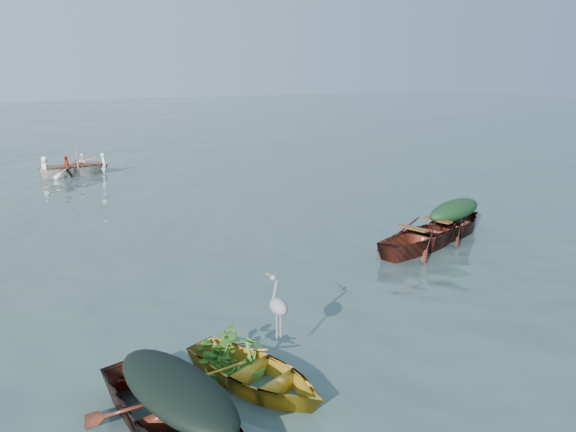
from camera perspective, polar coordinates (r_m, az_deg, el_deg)
name	(u,v)px	position (r m, az deg, el deg)	size (l,w,h in m)	color
ground	(327,266)	(12.40, 3.98, -5.13)	(140.00, 140.00, 0.00)	#3A514D
yellow_dinghy	(255,386)	(8.05, -3.37, -16.90)	(1.25, 2.89, 0.76)	gold
green_tarp_boat	(452,235)	(15.20, 16.37, -1.91)	(1.26, 4.04, 0.92)	#471710
open_wooden_boat	(424,248)	(13.98, 13.66, -3.19)	(1.33, 4.27, 0.99)	maroon
rowed_boat	(76,175)	(24.28, -20.74, 3.88)	(1.13, 3.78, 0.87)	white
dark_tarp_cover	(177,388)	(6.77, -11.26, -16.80)	(0.82, 2.21, 0.40)	black
green_tarp_cover	(455,209)	(15.02, 16.57, 0.72)	(0.69, 2.22, 0.52)	black
thwart_benches	(425,228)	(13.83, 13.79, -1.15)	(0.80, 2.14, 0.04)	#563114
heron	(279,316)	(8.03, -0.96, -10.12)	(0.28, 0.40, 0.92)	gray
dinghy_weeds	(227,329)	(8.08, -6.18, -11.30)	(0.70, 0.90, 0.60)	#2F641A
rowers	(74,155)	(24.15, -20.91, 5.78)	(1.02, 2.65, 0.76)	white
oars	(75,164)	(24.20, -20.84, 4.96)	(2.60, 0.60, 0.06)	#A5723E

